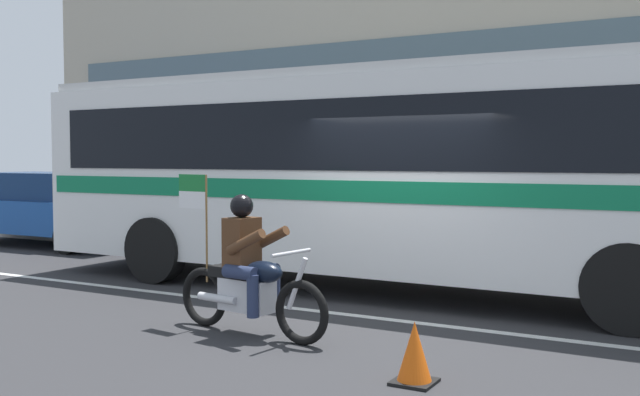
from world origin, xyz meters
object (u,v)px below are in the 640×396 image
transit_bus (401,164)px  traffic_cone (414,354)px  parked_sedan_curbside (48,208)px  motorcycle_with_rider (248,275)px  fire_hydrant (455,239)px

transit_bus → traffic_cone: bearing=-65.4°
transit_bus → traffic_cone: 4.68m
parked_sedan_curbside → traffic_cone: size_ratio=8.71×
transit_bus → motorcycle_with_rider: bearing=-97.8°
traffic_cone → motorcycle_with_rider: bearing=161.8°
fire_hydrant → traffic_cone: size_ratio=1.36×
motorcycle_with_rider → parked_sedan_curbside: motorcycle_with_rider is taller
motorcycle_with_rider → parked_sedan_curbside: size_ratio=0.46×
parked_sedan_curbside → traffic_cone: parked_sedan_curbside is taller
traffic_cone → parked_sedan_curbside: bearing=153.8°
traffic_cone → transit_bus: bearing=114.6°
transit_bus → parked_sedan_curbside: size_ratio=2.47×
transit_bus → traffic_cone: transit_bus is taller
transit_bus → motorcycle_with_rider: transit_bus is taller
motorcycle_with_rider → transit_bus: bearing=82.2°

